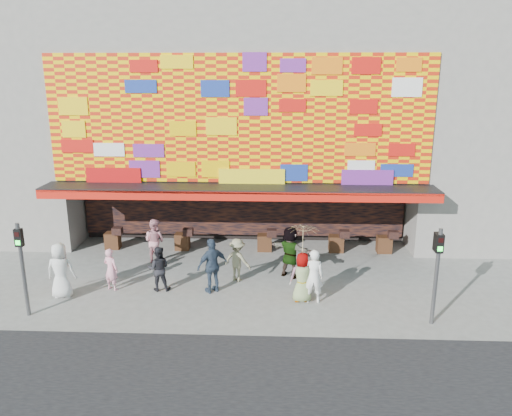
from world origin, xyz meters
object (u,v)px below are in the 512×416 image
at_px(signal_right, 437,266).
at_px(ped_h, 313,276).
at_px(ped_a, 61,271).
at_px(ped_g, 302,277).
at_px(ped_b, 111,269).
at_px(parasol, 303,239).
at_px(ped_e, 213,266).
at_px(ped_f, 290,252).
at_px(signal_left, 22,259).
at_px(ped_i, 155,241).
at_px(ped_c, 159,268).
at_px(ped_d, 237,260).

distance_m(signal_right, ped_h, 3.85).
relative_size(ped_a, ped_g, 1.13).
xyz_separation_m(ped_b, ped_h, (6.91, -0.68, 0.16)).
relative_size(ped_a, parasol, 1.01).
xyz_separation_m(ped_a, ped_e, (4.99, 0.62, 0.01)).
bearing_deg(ped_f, ped_h, 141.38).
relative_size(signal_left, signal_right, 1.00).
height_order(signal_right, ped_a, signal_right).
bearing_deg(signal_left, ped_a, 67.89).
bearing_deg(ped_h, ped_i, -28.20).
bearing_deg(parasol, ped_e, 168.95).
bearing_deg(ped_g, ped_f, -83.82).
distance_m(ped_e, parasol, 3.30).
bearing_deg(signal_left, ped_b, 44.78).
relative_size(ped_c, ped_e, 0.82).
bearing_deg(ped_g, ped_a, -3.22).
height_order(ped_f, parasol, parasol).
relative_size(ped_i, parasol, 0.95).
xyz_separation_m(signal_right, ped_f, (-4.19, 3.40, -0.90)).
xyz_separation_m(ped_d, ped_i, (-3.40, 1.67, 0.10)).
height_order(signal_right, ped_c, signal_right).
xyz_separation_m(signal_left, signal_right, (12.40, 0.00, 0.00)).
bearing_deg(ped_d, ped_e, 77.00).
distance_m(ped_c, ped_f, 4.76).
bearing_deg(ped_h, ped_e, -10.19).
relative_size(ped_a, ped_d, 1.20).
distance_m(ped_c, ped_g, 4.94).
bearing_deg(parasol, ped_h, -8.53).
height_order(ped_g, parasol, parasol).
xyz_separation_m(ped_g, ped_i, (-5.65, 3.25, 0.05)).
relative_size(ped_a, ped_c, 1.20).
height_order(signal_right, ped_b, signal_right).
relative_size(ped_e, ped_i, 1.08).
relative_size(ped_h, parasol, 0.97).
height_order(ped_h, ped_i, ped_h).
bearing_deg(ped_a, signal_left, 63.88).
bearing_deg(ped_a, signal_right, 169.62).
distance_m(ped_f, parasol, 2.40).
bearing_deg(ped_h, ped_f, -70.93).
bearing_deg(ped_c, ped_g, 167.01).
bearing_deg(parasol, ped_d, 145.03).
relative_size(signal_left, ped_b, 2.00).
distance_m(signal_right, ped_a, 11.97).
bearing_deg(ped_i, signal_left, 81.02).
bearing_deg(ped_e, signal_left, -15.49).
bearing_deg(ped_f, ped_i, 20.14).
height_order(ped_c, ped_f, ped_f).
bearing_deg(ped_f, ped_g, 132.50).
height_order(ped_a, parasol, parasol).
bearing_deg(ped_b, signal_left, 66.33).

